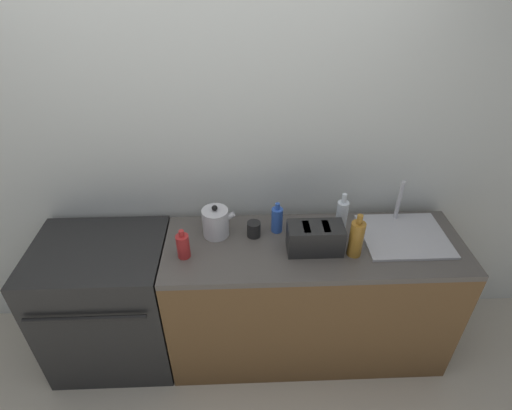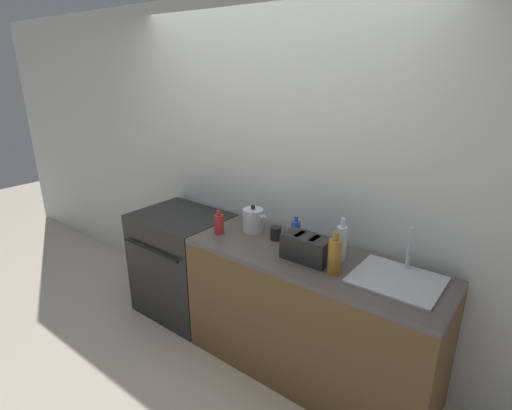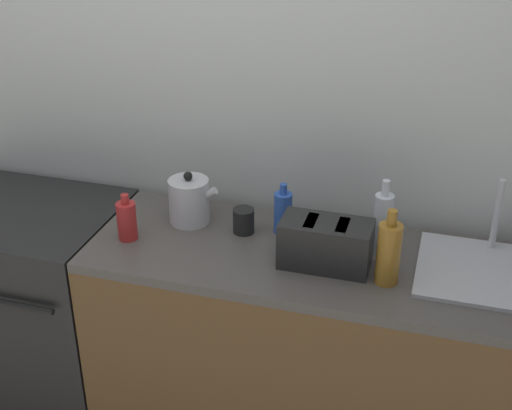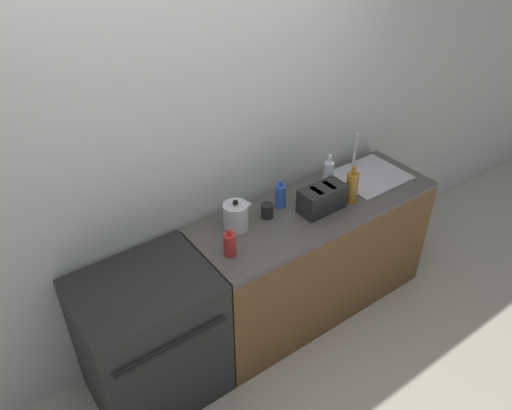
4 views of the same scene
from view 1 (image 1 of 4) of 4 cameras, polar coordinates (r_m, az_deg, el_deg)
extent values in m
plane|color=beige|center=(2.84, -5.94, -24.15)|extent=(12.00, 12.00, 0.00)
cube|color=silver|center=(2.42, -7.04, 6.85)|extent=(8.00, 0.05, 2.60)
cube|color=black|center=(2.78, -20.02, -13.01)|extent=(0.77, 0.61, 0.91)
cube|color=black|center=(2.49, -22.03, -6.00)|extent=(0.75, 0.60, 0.02)
cylinder|color=black|center=(2.46, -26.70, -7.80)|extent=(0.20, 0.20, 0.01)
cylinder|color=black|center=(2.34, -18.90, -8.02)|extent=(0.20, 0.20, 0.01)
cylinder|color=black|center=(2.64, -24.83, -4.06)|extent=(0.20, 0.20, 0.01)
cylinder|color=black|center=(2.52, -17.55, -4.07)|extent=(0.20, 0.20, 0.01)
cylinder|color=black|center=(2.39, -23.25, -14.65)|extent=(0.65, 0.02, 0.02)
cube|color=brown|center=(2.68, 7.56, -13.29)|extent=(1.75, 0.60, 0.88)
cube|color=#514C47|center=(2.37, 8.39, -5.89)|extent=(1.75, 0.60, 0.04)
cylinder|color=silver|center=(2.36, -5.79, -2.50)|extent=(0.16, 0.16, 0.17)
sphere|color=black|center=(2.30, -5.94, -0.43)|extent=(0.03, 0.03, 0.03)
cylinder|color=silver|center=(2.34, -4.04, -1.78)|extent=(0.09, 0.03, 0.07)
cube|color=black|center=(2.26, 8.44, -4.71)|extent=(0.31, 0.16, 0.17)
cube|color=black|center=(2.21, 7.22, -3.15)|extent=(0.04, 0.11, 0.01)
cube|color=black|center=(2.23, 9.99, -3.06)|extent=(0.04, 0.11, 0.01)
cube|color=#B7B7BC|center=(2.54, 20.38, -4.14)|extent=(0.49, 0.42, 0.01)
cylinder|color=silver|center=(2.59, 19.74, 0.51)|extent=(0.02, 0.02, 0.28)
cylinder|color=#B72828|center=(2.24, -10.36, -5.81)|extent=(0.07, 0.07, 0.14)
cylinder|color=#B72828|center=(2.19, -10.61, -4.02)|extent=(0.03, 0.03, 0.04)
cylinder|color=silver|center=(2.39, 12.07, -1.93)|extent=(0.07, 0.07, 0.23)
cylinder|color=silver|center=(2.31, 12.50, 0.92)|extent=(0.03, 0.03, 0.06)
cylinder|color=#2D56B7|center=(2.38, 3.02, -2.15)|extent=(0.07, 0.07, 0.16)
cylinder|color=#2D56B7|center=(2.33, 3.09, -0.19)|extent=(0.03, 0.03, 0.04)
cylinder|color=#9E6B23|center=(2.26, 14.12, -4.74)|extent=(0.08, 0.08, 0.22)
cylinder|color=#9E6B23|center=(2.18, 14.61, -2.01)|extent=(0.03, 0.03, 0.05)
cylinder|color=black|center=(2.36, -0.31, -3.47)|extent=(0.08, 0.08, 0.10)
camera|label=2|loc=(1.62, 90.41, -14.46)|focal=28.00mm
camera|label=3|loc=(0.87, 102.41, -23.20)|focal=50.00mm
camera|label=4|loc=(1.57, -105.99, 6.57)|focal=35.00mm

